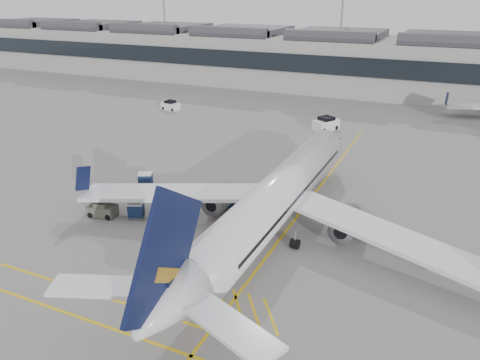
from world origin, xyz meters
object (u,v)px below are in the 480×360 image
at_px(airliner_main, 275,199).
at_px(ramp_agent_a, 211,208).
at_px(belt_loader, 238,201).
at_px(ramp_agent_b, 238,218).
at_px(pushback_tug, 103,210).
at_px(baggage_cart_a, 228,199).

relative_size(airliner_main, ramp_agent_a, 22.28).
bearing_deg(belt_loader, ramp_agent_a, -92.57).
bearing_deg(ramp_agent_b, pushback_tug, -7.76).
distance_m(ramp_agent_a, ramp_agent_b, 3.36).
relative_size(belt_loader, ramp_agent_a, 2.27).
height_order(belt_loader, ramp_agent_b, ramp_agent_b).
relative_size(baggage_cart_a, ramp_agent_a, 0.97).
relative_size(ramp_agent_a, pushback_tug, 0.66).
bearing_deg(ramp_agent_b, baggage_cart_a, -75.47).
xyz_separation_m(belt_loader, ramp_agent_a, (-1.32, -3.52, 0.44)).
distance_m(airliner_main, ramp_agent_a, 7.07).
bearing_deg(baggage_cart_a, airliner_main, -7.54).
distance_m(belt_loader, pushback_tug, 13.39).
distance_m(belt_loader, ramp_agent_b, 4.80).
relative_size(baggage_cart_a, ramp_agent_b, 0.97).
relative_size(airliner_main, pushback_tug, 14.70).
xyz_separation_m(airliner_main, pushback_tug, (-16.29, -3.83, -2.61)).
relative_size(airliner_main, baggage_cart_a, 22.93).
bearing_deg(ramp_agent_a, belt_loader, 20.82).
height_order(baggage_cart_a, pushback_tug, baggage_cart_a).
bearing_deg(ramp_agent_a, ramp_agent_b, -63.34).
xyz_separation_m(airliner_main, ramp_agent_a, (-6.67, 0.37, -2.33)).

